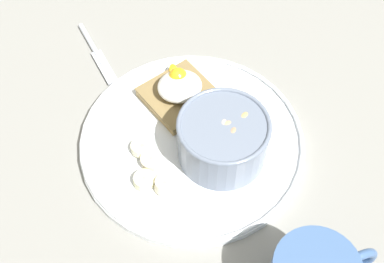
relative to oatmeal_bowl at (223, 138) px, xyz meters
The scene contains 10 objects.
ground_plane 7.05cm from the oatmeal_bowl, 41.13° to the right, with size 120.00×120.00×2.00cm, color gray.
plate 5.77cm from the oatmeal_bowl, 41.13° to the right, with size 30.45×30.45×1.60cm.
oatmeal_bowl is the anchor object (origin of this frame).
toast_slice 11.03cm from the oatmeal_bowl, 70.83° to the right, with size 12.19×12.19×1.45cm.
poached_egg 10.88cm from the oatmeal_bowl, 71.25° to the right, with size 6.21×8.31×3.68cm.
banana_slice_front 11.38cm from the oatmeal_bowl, 10.61° to the left, with size 2.96×2.85×1.39cm.
banana_slice_left 9.76cm from the oatmeal_bowl, ahead, with size 3.89×3.88×1.49cm.
banana_slice_back 9.52cm from the oatmeal_bowl, 22.36° to the left, with size 3.80×3.84×1.85cm.
banana_slice_right 11.06cm from the oatmeal_bowl, 18.43° to the right, with size 4.01×4.09×1.47cm.
knife 26.77cm from the oatmeal_bowl, 58.64° to the right, with size 4.41×13.47×0.80cm.
Camera 1 is at (9.56, 39.28, 62.87)cm, focal length 50.00 mm.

